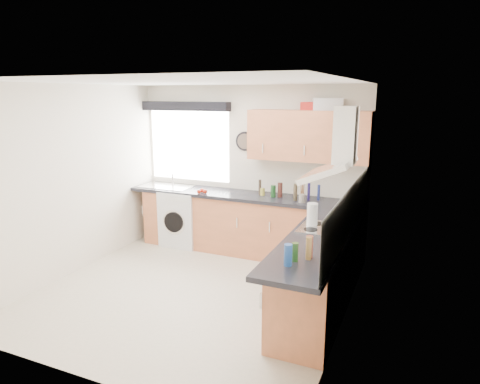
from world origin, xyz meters
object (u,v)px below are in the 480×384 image
at_px(extractor_hood, 337,152).
at_px(washing_machine, 184,217).
at_px(upper_cabinets, 308,136).
at_px(oven, 322,270).

height_order(extractor_hood, washing_machine, extractor_hood).
bearing_deg(upper_cabinets, oven, -67.46).
xyz_separation_m(upper_cabinets, washing_machine, (-1.95, -0.16, -1.36)).
distance_m(oven, washing_machine, 2.76).
height_order(oven, washing_machine, washing_machine).
height_order(oven, extractor_hood, extractor_hood).
bearing_deg(oven, extractor_hood, -0.00).
bearing_deg(oven, upper_cabinets, 112.54).
relative_size(extractor_hood, washing_machine, 0.88).
xyz_separation_m(extractor_hood, washing_machine, (-2.60, 1.16, -1.33)).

